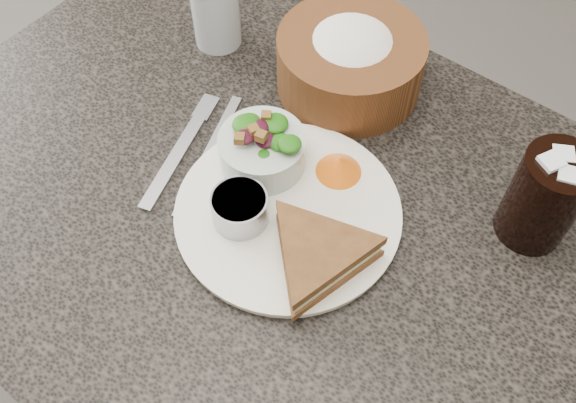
# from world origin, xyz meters

# --- Properties ---
(floor) EXTENTS (6.00, 6.00, 0.00)m
(floor) POSITION_xyz_m (0.00, 0.00, 0.00)
(floor) COLOR #4D4A48
(floor) RESTS_ON ground
(dining_table) EXTENTS (1.00, 0.70, 0.75)m
(dining_table) POSITION_xyz_m (0.00, 0.00, 0.38)
(dining_table) COLOR black
(dining_table) RESTS_ON floor
(dinner_plate) EXTENTS (0.27, 0.27, 0.01)m
(dinner_plate) POSITION_xyz_m (0.02, -0.00, 0.76)
(dinner_plate) COLOR silver
(dinner_plate) RESTS_ON dining_table
(sandwich) EXTENTS (0.22, 0.22, 0.04)m
(sandwich) POSITION_xyz_m (0.09, -0.04, 0.78)
(sandwich) COLOR brown
(sandwich) RESTS_ON dinner_plate
(salad_bowl) EXTENTS (0.11, 0.11, 0.06)m
(salad_bowl) POSITION_xyz_m (-0.05, 0.03, 0.79)
(salad_bowl) COLOR #ADC0B8
(salad_bowl) RESTS_ON dinner_plate
(dressing_ramekin) EXTENTS (0.08, 0.08, 0.04)m
(dressing_ramekin) POSITION_xyz_m (-0.02, -0.05, 0.78)
(dressing_ramekin) COLOR #91949F
(dressing_ramekin) RESTS_ON dinner_plate
(orange_wedge) EXTENTS (0.08, 0.08, 0.03)m
(orange_wedge) POSITION_xyz_m (0.03, 0.08, 0.77)
(orange_wedge) COLOR orange
(orange_wedge) RESTS_ON dinner_plate
(fork) EXTENTS (0.07, 0.17, 0.00)m
(fork) POSITION_xyz_m (-0.15, -0.02, 0.75)
(fork) COLOR #A6AAB2
(fork) RESTS_ON dining_table
(knife) EXTENTS (0.08, 0.20, 0.00)m
(knife) POSITION_xyz_m (-0.12, 0.01, 0.75)
(knife) COLOR #ADB0B4
(knife) RESTS_ON dining_table
(bread_basket) EXTENTS (0.22, 0.22, 0.11)m
(bread_basket) POSITION_xyz_m (-0.05, 0.22, 0.81)
(bread_basket) COLOR brown
(bread_basket) RESTS_ON dining_table
(cola_glass) EXTENTS (0.11, 0.11, 0.14)m
(cola_glass) POSITION_xyz_m (0.25, 0.16, 0.82)
(cola_glass) COLOR black
(cola_glass) RESTS_ON dining_table
(water_glass) EXTENTS (0.08, 0.08, 0.10)m
(water_glass) POSITION_xyz_m (-0.25, 0.18, 0.80)
(water_glass) COLOR silver
(water_glass) RESTS_ON dining_table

